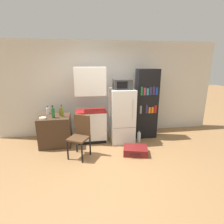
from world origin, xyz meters
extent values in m
plane|color=olive|center=(0.00, 0.00, 0.00)|extent=(24.00, 24.00, 0.00)
cube|color=beige|center=(0.20, 2.00, 1.34)|extent=(6.40, 0.10, 2.67)
cube|color=#422D1E|center=(-1.32, 1.29, 0.39)|extent=(0.77, 0.63, 0.78)
cube|color=white|center=(-0.38, 1.38, 0.42)|extent=(0.78, 0.45, 0.84)
cube|color=maroon|center=(-0.38, 1.38, 0.85)|extent=(0.79, 0.46, 0.03)
cube|color=white|center=(-0.38, 1.38, 1.63)|extent=(0.78, 0.38, 0.70)
cube|color=black|center=(-0.38, 1.15, 0.04)|extent=(0.75, 0.01, 0.08)
cube|color=silver|center=(0.43, 1.28, 0.71)|extent=(0.61, 0.64, 1.43)
cube|color=gray|center=(0.43, 0.96, 0.49)|extent=(0.59, 0.01, 0.01)
cylinder|color=silver|center=(0.63, 0.95, 0.97)|extent=(0.02, 0.02, 0.50)
cube|color=#333333|center=(0.43, 1.28, 1.55)|extent=(0.46, 0.35, 0.25)
cube|color=black|center=(0.39, 1.10, 1.55)|extent=(0.27, 0.01, 0.17)
cube|color=black|center=(1.16, 1.44, 0.96)|extent=(0.59, 0.33, 1.92)
cube|color=slate|center=(0.95, 1.27, 0.86)|extent=(0.05, 0.01, 0.22)
cube|color=black|center=(1.03, 1.27, 0.85)|extent=(0.06, 0.01, 0.20)
cube|color=#332856|center=(1.12, 1.27, 0.87)|extent=(0.06, 0.01, 0.24)
cube|color=orange|center=(1.20, 1.27, 0.83)|extent=(0.06, 0.01, 0.17)
cube|color=orange|center=(1.28, 1.27, 0.84)|extent=(0.06, 0.01, 0.17)
cube|color=red|center=(1.36, 1.27, 0.85)|extent=(0.06, 0.01, 0.21)
cube|color=#1E7033|center=(0.95, 1.27, 1.36)|extent=(0.05, 0.01, 0.22)
cube|color=#A33351|center=(1.03, 1.27, 1.35)|extent=(0.06, 0.01, 0.20)
cube|color=teal|center=(1.12, 1.27, 1.34)|extent=(0.06, 0.01, 0.18)
cube|color=#332856|center=(1.20, 1.27, 1.36)|extent=(0.06, 0.01, 0.21)
cube|color=#332856|center=(1.28, 1.27, 1.36)|extent=(0.06, 0.01, 0.23)
cube|color=#193899|center=(1.36, 1.27, 1.35)|extent=(0.06, 0.01, 0.20)
cylinder|color=#566619|center=(-1.11, 1.21, 0.90)|extent=(0.06, 0.06, 0.24)
cylinder|color=#566619|center=(-1.11, 1.21, 1.04)|extent=(0.03, 0.03, 0.04)
cylinder|color=black|center=(-1.11, 1.21, 1.07)|extent=(0.03, 0.03, 0.02)
cylinder|color=#1E6028|center=(-1.31, 1.16, 0.90)|extent=(0.08, 0.08, 0.25)
cylinder|color=#1E6028|center=(-1.31, 1.16, 1.05)|extent=(0.04, 0.04, 0.04)
cylinder|color=black|center=(-1.31, 1.16, 1.08)|extent=(0.04, 0.04, 0.03)
cylinder|color=silver|center=(-1.50, 1.53, 0.86)|extent=(0.08, 0.08, 0.16)
cylinder|color=silver|center=(-1.50, 1.53, 0.95)|extent=(0.04, 0.04, 0.03)
cylinder|color=black|center=(-1.50, 1.53, 0.98)|extent=(0.04, 0.04, 0.02)
cylinder|color=brown|center=(-1.17, 1.35, 0.84)|extent=(0.07, 0.07, 0.13)
cylinder|color=brown|center=(-1.17, 1.35, 0.92)|extent=(0.03, 0.03, 0.02)
cylinder|color=black|center=(-1.17, 1.35, 0.94)|extent=(0.04, 0.04, 0.01)
cylinder|color=silver|center=(-1.55, 1.10, 0.80)|extent=(0.16, 0.16, 0.04)
cylinder|color=black|center=(-0.95, 0.48, 0.22)|extent=(0.04, 0.04, 0.45)
cylinder|color=black|center=(-0.64, 0.30, 0.22)|extent=(0.04, 0.04, 0.45)
cylinder|color=black|center=(-0.77, 0.80, 0.22)|extent=(0.04, 0.04, 0.45)
cylinder|color=black|center=(-0.46, 0.61, 0.22)|extent=(0.04, 0.04, 0.45)
cube|color=#4C331E|center=(-0.71, 0.55, 0.47)|extent=(0.55, 0.55, 0.04)
cube|color=#4C331E|center=(-0.62, 0.70, 0.72)|extent=(0.35, 0.23, 0.47)
cube|color=maroon|center=(0.59, 0.48, 0.09)|extent=(0.63, 0.52, 0.17)
cylinder|color=black|center=(0.54, 0.27, 0.09)|extent=(0.24, 0.08, 0.02)
cylinder|color=silver|center=(0.88, 1.12, 0.13)|extent=(0.10, 0.10, 0.26)
cylinder|color=silver|center=(0.88, 1.12, 0.28)|extent=(0.04, 0.04, 0.05)
cylinder|color=black|center=(0.88, 1.12, 0.32)|extent=(0.05, 0.05, 0.03)
camera|label=1|loc=(-0.54, -3.09, 2.09)|focal=28.00mm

